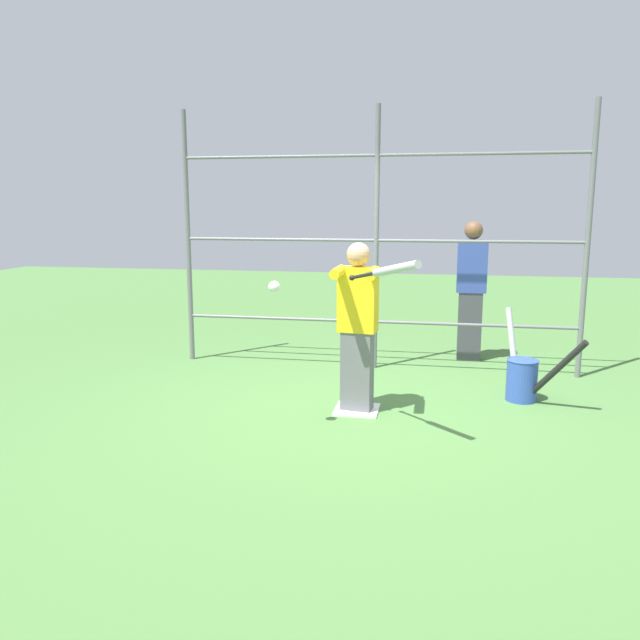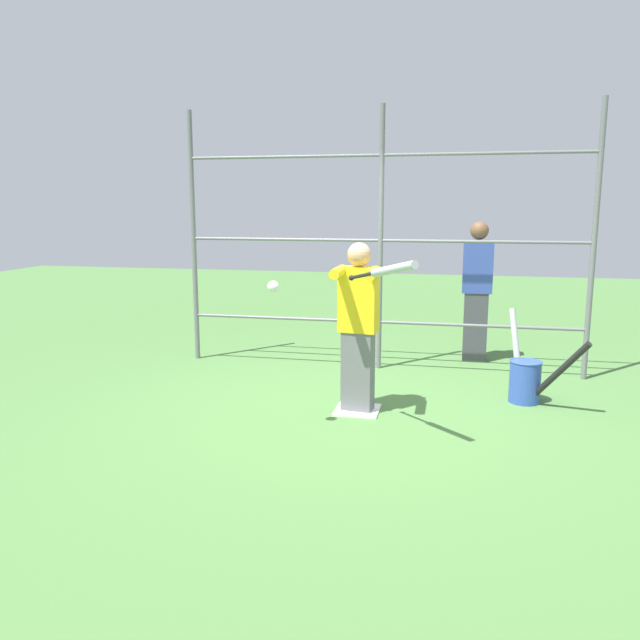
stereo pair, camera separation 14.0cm
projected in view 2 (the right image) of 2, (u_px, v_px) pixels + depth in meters
ground_plane at (357, 411)px, 5.77m from camera, size 24.00×24.00×0.00m
home_plate at (357, 410)px, 5.77m from camera, size 0.40×0.40×0.02m
fence_backstop at (380, 240)px, 7.04m from camera, size 4.58×0.06×2.97m
batter at (358, 322)px, 5.61m from camera, size 0.40×0.55×1.55m
baseball_bat_swinging at (388, 270)px, 4.67m from camera, size 0.61×0.70×0.23m
softball_in_flight at (273, 287)px, 5.00m from camera, size 0.10×0.10×0.10m
bat_bucket at (526, 378)px, 5.99m from camera, size 0.68×0.75×0.88m
bystander_behind_fence at (477, 289)px, 7.50m from camera, size 0.35×0.22×1.69m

